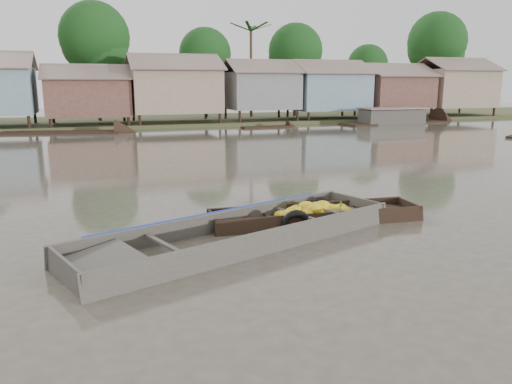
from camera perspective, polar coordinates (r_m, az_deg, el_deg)
name	(u,v)px	position (r m, az deg, el deg)	size (l,w,h in m)	color
ground	(295,240)	(10.79, 4.53, -5.49)	(120.00, 120.00, 0.00)	#4A4439
riverbank	(176,85)	(41.89, -9.15, 12.02)	(120.00, 12.47, 10.22)	#384723
banana_boat	(313,216)	(12.16, 6.54, -2.79)	(5.24, 1.60, 0.74)	black
viewer_boat	(241,239)	(10.63, -1.76, -5.40)	(7.66, 4.32, 0.60)	#3E3A34
distant_boats	(322,124)	(37.82, 7.50, 7.66)	(47.55, 14.69, 1.38)	black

